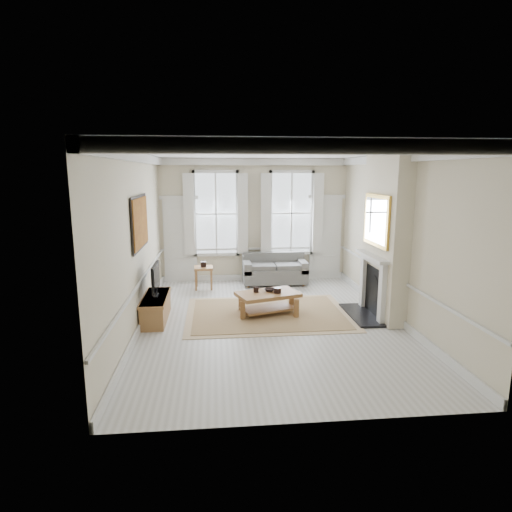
{
  "coord_description": "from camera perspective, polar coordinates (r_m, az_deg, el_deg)",
  "views": [
    {
      "loc": [
        -1.1,
        -8.27,
        3.02
      ],
      "look_at": [
        -0.22,
        0.72,
        1.25
      ],
      "focal_mm": 30.0,
      "sensor_mm": 36.0,
      "label": 1
    }
  ],
  "objects": [
    {
      "name": "mirror",
      "position": [
        9.14,
        15.72,
        4.59
      ],
      "size": [
        0.06,
        1.26,
        1.06
      ],
      "primitive_type": "cube",
      "color": "gold",
      "rests_on": "chimney_breast"
    },
    {
      "name": "tv",
      "position": [
        8.98,
        -13.24,
        -2.82
      ],
      "size": [
        0.08,
        0.9,
        0.68
      ],
      "color": "black",
      "rests_on": "tv_stand"
    },
    {
      "name": "back_wall",
      "position": [
        11.99,
        -0.29,
        4.77
      ],
      "size": [
        5.2,
        0.0,
        5.2
      ],
      "primitive_type": "plane",
      "rotation": [
        1.57,
        0.0,
        0.0
      ],
      "color": "beige",
      "rests_on": "floor"
    },
    {
      "name": "fireplace",
      "position": [
        9.37,
        15.24,
        -3.44
      ],
      "size": [
        0.21,
        1.45,
        1.33
      ],
      "color": "silver",
      "rests_on": "floor"
    },
    {
      "name": "rug",
      "position": [
        9.35,
        1.59,
        -7.68
      ],
      "size": [
        3.5,
        2.6,
        0.02
      ],
      "primitive_type": "cube",
      "color": "tan",
      "rests_on": "floor"
    },
    {
      "name": "door_left",
      "position": [
        12.01,
        -10.07,
        1.96
      ],
      "size": [
        0.9,
        0.08,
        2.3
      ],
      "primitive_type": "cube",
      "color": "silver",
      "rests_on": "floor"
    },
    {
      "name": "floor",
      "position": [
        8.87,
        1.89,
        -8.82
      ],
      "size": [
        7.2,
        7.2,
        0.0
      ],
      "primitive_type": "plane",
      "color": "#B7B5AD",
      "rests_on": "ground"
    },
    {
      "name": "side_table",
      "position": [
        11.32,
        -7.0,
        -1.99
      ],
      "size": [
        0.49,
        0.49,
        0.58
      ],
      "rotation": [
        0.0,
        0.0,
        0.03
      ],
      "color": "brown",
      "rests_on": "floor"
    },
    {
      "name": "hearth",
      "position": [
        9.5,
        13.89,
        -7.62
      ],
      "size": [
        0.55,
        1.5,
        0.05
      ],
      "primitive_type": "cube",
      "color": "black",
      "rests_on": "floor"
    },
    {
      "name": "window_right",
      "position": [
        12.06,
        4.72,
        5.73
      ],
      "size": [
        1.26,
        0.2,
        2.2
      ],
      "primitive_type": null,
      "color": "#B2BCC6",
      "rests_on": "back_wall"
    },
    {
      "name": "sofa",
      "position": [
        11.8,
        2.46,
        -2.0
      ],
      "size": [
        1.73,
        0.84,
        0.83
      ],
      "color": "#5F5F5D",
      "rests_on": "floor"
    },
    {
      "name": "tv_stand",
      "position": [
        9.16,
        -13.2,
        -6.78
      ],
      "size": [
        0.46,
        1.43,
        0.51
      ],
      "primitive_type": "cube",
      "color": "brown",
      "rests_on": "floor"
    },
    {
      "name": "ceiling",
      "position": [
        8.35,
        2.04,
        13.7
      ],
      "size": [
        7.2,
        7.2,
        0.0
      ],
      "primitive_type": "plane",
      "rotation": [
        3.14,
        0.0,
        0.0
      ],
      "color": "white",
      "rests_on": "back_wall"
    },
    {
      "name": "door_right",
      "position": [
        12.38,
        9.22,
        2.26
      ],
      "size": [
        0.9,
        0.08,
        2.3
      ],
      "primitive_type": "cube",
      "color": "silver",
      "rests_on": "floor"
    },
    {
      "name": "bowl",
      "position": [
        9.3,
        1.83,
        -4.54
      ],
      "size": [
        0.31,
        0.31,
        0.06
      ],
      "primitive_type": "imported",
      "rotation": [
        0.0,
        0.0,
        -0.38
      ],
      "color": "black",
      "rests_on": "coffee_table"
    },
    {
      "name": "coffee_table",
      "position": [
        9.23,
        1.6,
        -5.38
      ],
      "size": [
        1.46,
        1.11,
        0.48
      ],
      "rotation": [
        0.0,
        0.0,
        0.31
      ],
      "color": "brown",
      "rests_on": "rug"
    },
    {
      "name": "left_wall",
      "position": [
        8.5,
        -15.69,
        1.75
      ],
      "size": [
        0.0,
        7.2,
        7.2
      ],
      "primitive_type": "plane",
      "rotation": [
        1.57,
        0.0,
        1.57
      ],
      "color": "beige",
      "rests_on": "floor"
    },
    {
      "name": "painting",
      "position": [
        8.74,
        -15.21,
        4.34
      ],
      "size": [
        0.05,
        1.66,
        1.06
      ],
      "primitive_type": "cube",
      "color": "#A3641C",
      "rests_on": "left_wall"
    },
    {
      "name": "right_wall",
      "position": [
        9.15,
        18.34,
        2.24
      ],
      "size": [
        0.0,
        7.2,
        7.2
      ],
      "primitive_type": "plane",
      "rotation": [
        1.57,
        0.0,
        -1.57
      ],
      "color": "beige",
      "rests_on": "floor"
    },
    {
      "name": "ceramic_pot_b",
      "position": [
        9.17,
        2.89,
        -4.6
      ],
      "size": [
        0.16,
        0.16,
        0.11
      ],
      "primitive_type": "cylinder",
      "color": "black",
      "rests_on": "coffee_table"
    },
    {
      "name": "ceramic_pot_a",
      "position": [
        9.21,
        0.02,
        -4.51
      ],
      "size": [
        0.12,
        0.12,
        0.12
      ],
      "primitive_type": "cylinder",
      "color": "black",
      "rests_on": "coffee_table"
    },
    {
      "name": "chimney_breast",
      "position": [
        9.26,
        16.85,
        2.43
      ],
      "size": [
        0.35,
        1.7,
        3.38
      ],
      "primitive_type": "cube",
      "color": "beige",
      "rests_on": "floor"
    },
    {
      "name": "window_left",
      "position": [
        11.87,
        -5.35,
        5.63
      ],
      "size": [
        1.26,
        0.2,
        2.2
      ],
      "primitive_type": null,
      "color": "#B2BCC6",
      "rests_on": "back_wall"
    }
  ]
}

